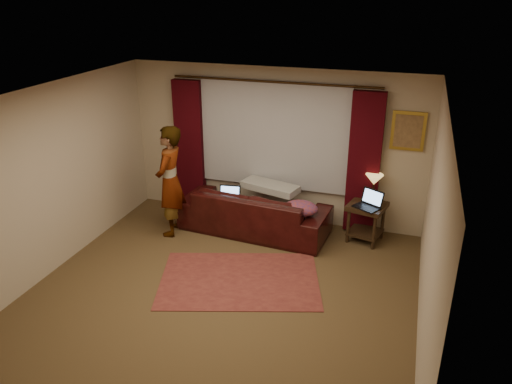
{
  "coord_description": "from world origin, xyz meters",
  "views": [
    {
      "loc": [
        2.16,
        -5.16,
        3.82
      ],
      "look_at": [
        0.1,
        1.2,
        1.0
      ],
      "focal_mm": 35.0,
      "sensor_mm": 36.0,
      "label": 1
    }
  ],
  "objects_px": {
    "laptop_sofa": "(228,196)",
    "laptop_table": "(367,200)",
    "person": "(170,181)",
    "sofa": "(255,204)",
    "tiffany_lamp": "(373,188)",
    "end_table": "(366,222)"
  },
  "relations": [
    {
      "from": "end_table",
      "to": "tiffany_lamp",
      "type": "height_order",
      "value": "tiffany_lamp"
    },
    {
      "from": "laptop_table",
      "to": "person",
      "type": "relative_size",
      "value": 0.22
    },
    {
      "from": "laptop_sofa",
      "to": "laptop_table",
      "type": "bearing_deg",
      "value": -3.37
    },
    {
      "from": "tiffany_lamp",
      "to": "laptop_sofa",
      "type": "bearing_deg",
      "value": -167.68
    },
    {
      "from": "end_table",
      "to": "tiffany_lamp",
      "type": "xyz_separation_m",
      "value": [
        0.06,
        0.16,
        0.54
      ]
    },
    {
      "from": "end_table",
      "to": "person",
      "type": "height_order",
      "value": "person"
    },
    {
      "from": "end_table",
      "to": "laptop_table",
      "type": "height_order",
      "value": "laptop_table"
    },
    {
      "from": "laptop_sofa",
      "to": "person",
      "type": "distance_m",
      "value": 0.96
    },
    {
      "from": "sofa",
      "to": "tiffany_lamp",
      "type": "xyz_separation_m",
      "value": [
        1.83,
        0.39,
        0.36
      ]
    },
    {
      "from": "tiffany_lamp",
      "to": "person",
      "type": "relative_size",
      "value": 0.24
    },
    {
      "from": "laptop_table",
      "to": "tiffany_lamp",
      "type": "bearing_deg",
      "value": 110.18
    },
    {
      "from": "sofa",
      "to": "tiffany_lamp",
      "type": "bearing_deg",
      "value": -163.46
    },
    {
      "from": "laptop_sofa",
      "to": "laptop_table",
      "type": "xyz_separation_m",
      "value": [
        2.19,
        0.18,
        0.15
      ]
    },
    {
      "from": "laptop_sofa",
      "to": "tiffany_lamp",
      "type": "relative_size",
      "value": 0.86
    },
    {
      "from": "sofa",
      "to": "tiffany_lamp",
      "type": "distance_m",
      "value": 1.91
    },
    {
      "from": "end_table",
      "to": "laptop_table",
      "type": "xyz_separation_m",
      "value": [
        0.0,
        -0.14,
        0.45
      ]
    },
    {
      "from": "sofa",
      "to": "person",
      "type": "height_order",
      "value": "person"
    },
    {
      "from": "sofa",
      "to": "end_table",
      "type": "distance_m",
      "value": 1.8
    },
    {
      "from": "laptop_sofa",
      "to": "person",
      "type": "height_order",
      "value": "person"
    },
    {
      "from": "tiffany_lamp",
      "to": "laptop_table",
      "type": "height_order",
      "value": "tiffany_lamp"
    },
    {
      "from": "laptop_sofa",
      "to": "laptop_table",
      "type": "height_order",
      "value": "laptop_table"
    },
    {
      "from": "laptop_table",
      "to": "person",
      "type": "xyz_separation_m",
      "value": [
        -3.04,
        -0.55,
        0.14
      ]
    }
  ]
}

